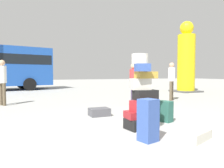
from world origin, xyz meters
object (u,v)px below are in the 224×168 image
at_px(person_bearded_onlooker, 2,78).
at_px(person_tourist_with_camera, 172,78).
at_px(suitcase_tower, 142,98).
at_px(suitcase_teal_foreground_near, 165,111).
at_px(yellow_dummy_statue, 186,61).
at_px(suitcase_navy_behind_tower, 148,120).
at_px(person_passerby_in_red, 133,80).
at_px(suitcase_cream_white_trunk, 195,135).
at_px(suitcase_charcoal_upright_blue, 99,112).

relative_size(person_bearded_onlooker, person_tourist_with_camera, 1.01).
bearing_deg(suitcase_tower, suitcase_teal_foreground_near, 18.90).
bearing_deg(yellow_dummy_statue, suitcase_tower, -138.53).
height_order(suitcase_navy_behind_tower, yellow_dummy_statue, yellow_dummy_statue).
xyz_separation_m(person_tourist_with_camera, person_passerby_in_red, (-2.22, -0.47, -0.07)).
bearing_deg(suitcase_cream_white_trunk, person_bearded_onlooker, 100.49).
distance_m(person_bearded_onlooker, person_passerby_in_red, 4.97).
bearing_deg(person_tourist_with_camera, suitcase_teal_foreground_near, 12.36).
xyz_separation_m(suitcase_teal_foreground_near, person_passerby_in_red, (0.67, 2.77, 0.70)).
height_order(person_bearded_onlooker, person_passerby_in_red, person_bearded_onlooker).
height_order(suitcase_navy_behind_tower, person_passerby_in_red, person_passerby_in_red).
bearing_deg(suitcase_teal_foreground_near, suitcase_navy_behind_tower, -157.03).
bearing_deg(suitcase_teal_foreground_near, suitcase_charcoal_upright_blue, 114.62).
bearing_deg(person_bearded_onlooker, person_tourist_with_camera, 46.34).
xyz_separation_m(suitcase_cream_white_trunk, person_bearded_onlooker, (-3.51, 6.04, 0.95)).
relative_size(suitcase_cream_white_trunk, person_tourist_with_camera, 0.39).
xyz_separation_m(person_tourist_with_camera, yellow_dummy_statue, (3.86, 3.20, 1.06)).
height_order(suitcase_teal_foreground_near, person_passerby_in_red, person_passerby_in_red).
bearing_deg(person_bearded_onlooker, yellow_dummy_statue, 67.58).
distance_m(suitcase_tower, person_bearded_onlooker, 5.84).
height_order(suitcase_navy_behind_tower, suitcase_teal_foreground_near, suitcase_navy_behind_tower).
height_order(person_bearded_onlooker, yellow_dummy_statue, yellow_dummy_statue).
bearing_deg(suitcase_charcoal_upright_blue, suitcase_cream_white_trunk, -72.51).
distance_m(suitcase_charcoal_upright_blue, suitcase_cream_white_trunk, 2.85).
bearing_deg(suitcase_cream_white_trunk, suitcase_navy_behind_tower, 141.51).
relative_size(suitcase_navy_behind_tower, person_passerby_in_red, 0.47).
relative_size(suitcase_cream_white_trunk, person_passerby_in_red, 0.42).
distance_m(suitcase_tower, suitcase_cream_white_trunk, 1.31).
height_order(suitcase_navy_behind_tower, person_tourist_with_camera, person_tourist_with_camera).
xyz_separation_m(suitcase_charcoal_upright_blue, person_bearded_onlooker, (-2.67, 3.32, 0.92)).
bearing_deg(person_tourist_with_camera, yellow_dummy_statue, -176.17).
xyz_separation_m(suitcase_charcoal_upright_blue, suitcase_teal_foreground_near, (1.26, -1.34, 0.15)).
bearing_deg(person_tourist_with_camera, person_bearded_onlooker, -47.64).
height_order(suitcase_teal_foreground_near, yellow_dummy_statue, yellow_dummy_statue).
bearing_deg(person_bearded_onlooker, suitcase_cream_white_trunk, -1.76).
relative_size(suitcase_tower, suitcase_navy_behind_tower, 2.17).
xyz_separation_m(suitcase_cream_white_trunk, person_tourist_with_camera, (3.32, 4.62, 0.94)).
height_order(suitcase_charcoal_upright_blue, person_tourist_with_camera, person_tourist_with_camera).
xyz_separation_m(suitcase_charcoal_upright_blue, yellow_dummy_statue, (8.01, 5.10, 1.97)).
distance_m(suitcase_navy_behind_tower, person_bearded_onlooker, 6.39).
distance_m(suitcase_navy_behind_tower, person_tourist_with_camera, 6.03).
xyz_separation_m(person_bearded_onlooker, person_tourist_with_camera, (6.82, -1.42, -0.01)).
distance_m(suitcase_charcoal_upright_blue, suitcase_navy_behind_tower, 2.46).
height_order(suitcase_cream_white_trunk, yellow_dummy_statue, yellow_dummy_statue).
bearing_deg(suitcase_cream_white_trunk, person_passerby_in_red, 55.63).
xyz_separation_m(suitcase_navy_behind_tower, suitcase_cream_white_trunk, (0.82, -0.28, -0.29)).
bearing_deg(suitcase_tower, suitcase_cream_white_trunk, -67.89).
height_order(person_bearded_onlooker, person_tourist_with_camera, person_bearded_onlooker).
xyz_separation_m(suitcase_cream_white_trunk, person_passerby_in_red, (1.09, 4.15, 0.87)).
bearing_deg(suitcase_teal_foreground_near, yellow_dummy_statue, 25.00).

